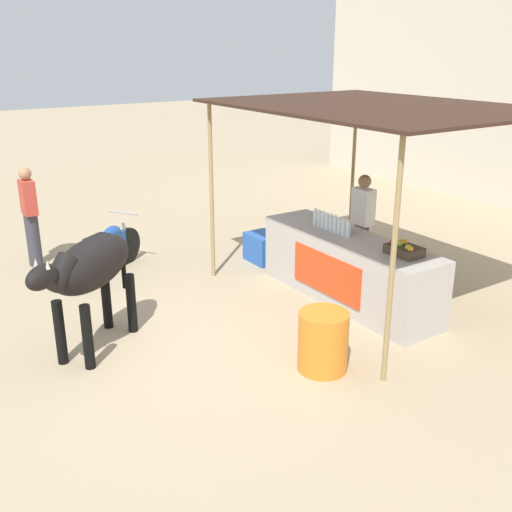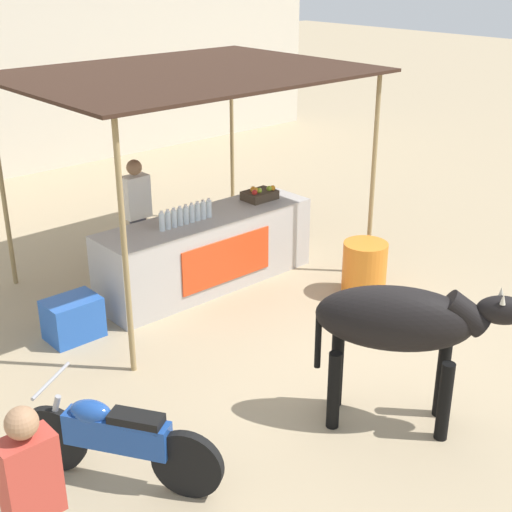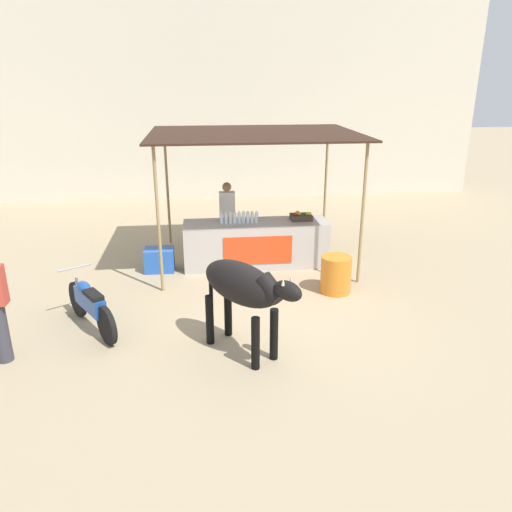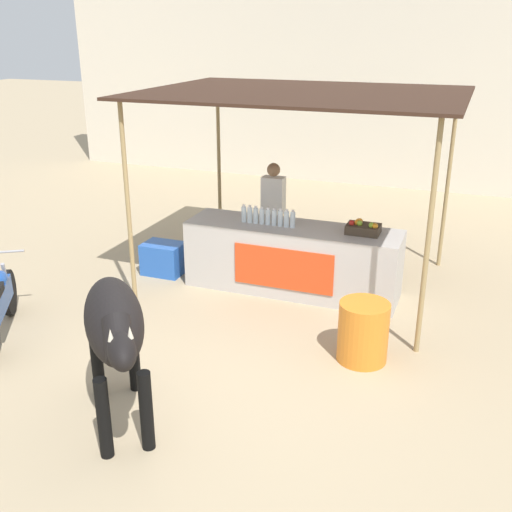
{
  "view_description": "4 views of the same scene",
  "coord_description": "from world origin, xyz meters",
  "px_view_note": "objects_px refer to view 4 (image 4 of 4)",
  "views": [
    {
      "loc": [
        5.92,
        -3.29,
        3.5
      ],
      "look_at": [
        -0.38,
        0.88,
        0.82
      ],
      "focal_mm": 42.0,
      "sensor_mm": 36.0,
      "label": 1
    },
    {
      "loc": [
        -5.21,
        -4.62,
        4.05
      ],
      "look_at": [
        0.01,
        1.25,
        0.71
      ],
      "focal_mm": 50.0,
      "sensor_mm": 36.0,
      "label": 2
    },
    {
      "loc": [
        -1.09,
        -7.71,
        3.83
      ],
      "look_at": [
        -0.15,
        0.81,
        0.72
      ],
      "focal_mm": 35.0,
      "sensor_mm": 36.0,
      "label": 3
    },
    {
      "loc": [
        2.32,
        -5.33,
        3.55
      ],
      "look_at": [
        -0.05,
        0.89,
        0.99
      ],
      "focal_mm": 42.0,
      "sensor_mm": 36.0,
      "label": 4
    }
  ],
  "objects_px": {
    "stall_counter": "(292,259)",
    "cow": "(115,327)",
    "cooler_box": "(164,258)",
    "fruit_crate": "(363,228)",
    "water_barrel": "(363,332)",
    "vendor_behind_counter": "(273,215)"
  },
  "relations": [
    {
      "from": "stall_counter",
      "to": "vendor_behind_counter",
      "type": "height_order",
      "value": "vendor_behind_counter"
    },
    {
      "from": "cooler_box",
      "to": "cow",
      "type": "height_order",
      "value": "cow"
    },
    {
      "from": "stall_counter",
      "to": "water_barrel",
      "type": "distance_m",
      "value": 2.04
    },
    {
      "from": "vendor_behind_counter",
      "to": "water_barrel",
      "type": "relative_size",
      "value": 2.36
    },
    {
      "from": "cow",
      "to": "vendor_behind_counter",
      "type": "bearing_deg",
      "value": 89.9
    },
    {
      "from": "cooler_box",
      "to": "water_barrel",
      "type": "bearing_deg",
      "value": -23.44
    },
    {
      "from": "stall_counter",
      "to": "cooler_box",
      "type": "height_order",
      "value": "stall_counter"
    },
    {
      "from": "water_barrel",
      "to": "cow",
      "type": "height_order",
      "value": "cow"
    },
    {
      "from": "stall_counter",
      "to": "fruit_crate",
      "type": "xyz_separation_m",
      "value": [
        0.96,
        0.05,
        0.55
      ]
    },
    {
      "from": "vendor_behind_counter",
      "to": "cooler_box",
      "type": "bearing_deg",
      "value": -149.85
    },
    {
      "from": "stall_counter",
      "to": "cooler_box",
      "type": "bearing_deg",
      "value": -177.24
    },
    {
      "from": "cooler_box",
      "to": "fruit_crate",
      "type": "bearing_deg",
      "value": 2.82
    },
    {
      "from": "stall_counter",
      "to": "cow",
      "type": "distance_m",
      "value": 3.61
    },
    {
      "from": "stall_counter",
      "to": "vendor_behind_counter",
      "type": "bearing_deg",
      "value": 126.25
    },
    {
      "from": "fruit_crate",
      "to": "cow",
      "type": "height_order",
      "value": "cow"
    },
    {
      "from": "vendor_behind_counter",
      "to": "cow",
      "type": "height_order",
      "value": "vendor_behind_counter"
    },
    {
      "from": "cow",
      "to": "cooler_box",
      "type": "bearing_deg",
      "value": 113.04
    },
    {
      "from": "fruit_crate",
      "to": "cooler_box",
      "type": "distance_m",
      "value": 3.08
    },
    {
      "from": "stall_counter",
      "to": "cow",
      "type": "bearing_deg",
      "value": -99.02
    },
    {
      "from": "stall_counter",
      "to": "cooler_box",
      "type": "xyz_separation_m",
      "value": [
        -2.02,
        -0.1,
        -0.24
      ]
    },
    {
      "from": "vendor_behind_counter",
      "to": "cow",
      "type": "bearing_deg",
      "value": -90.1
    },
    {
      "from": "cooler_box",
      "to": "water_barrel",
      "type": "xyz_separation_m",
      "value": [
        3.34,
        -1.45,
        0.11
      ]
    }
  ]
}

